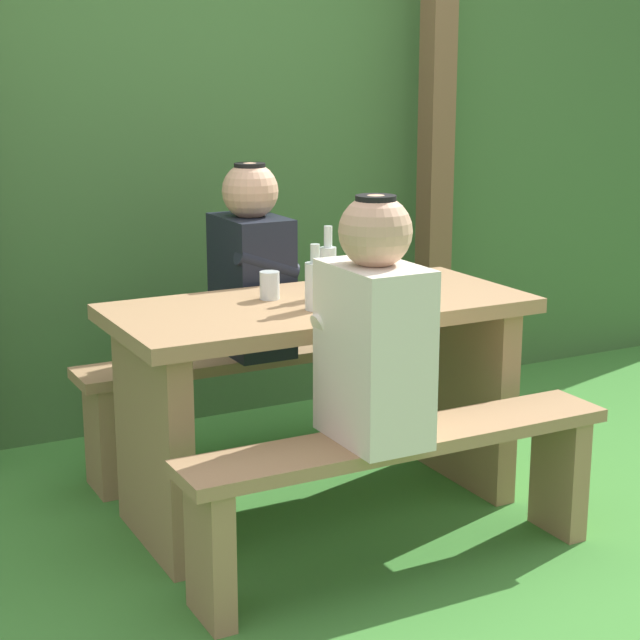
% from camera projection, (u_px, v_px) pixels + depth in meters
% --- Properties ---
extents(ground_plane, '(12.00, 12.00, 0.00)m').
position_uv_depth(ground_plane, '(320.00, 509.00, 3.70)').
color(ground_plane, '#408735').
extents(hedge_backdrop, '(6.40, 0.99, 2.22)m').
position_uv_depth(hedge_backdrop, '(156.00, 156.00, 4.82)').
color(hedge_backdrop, '#3C6632').
rests_on(hedge_backdrop, ground_plane).
extents(pergola_post_right, '(0.12, 0.12, 2.20)m').
position_uv_depth(pergola_post_right, '(436.00, 160.00, 4.71)').
color(pergola_post_right, brown).
rests_on(pergola_post_right, ground_plane).
extents(picnic_table, '(1.40, 0.64, 0.75)m').
position_uv_depth(picnic_table, '(320.00, 370.00, 3.58)').
color(picnic_table, '#9E7A51').
rests_on(picnic_table, ground_plane).
extents(bench_near, '(1.40, 0.24, 0.45)m').
position_uv_depth(bench_near, '(401.00, 473.00, 3.18)').
color(bench_near, '#9E7A51').
rests_on(bench_near, ground_plane).
extents(bench_far, '(1.40, 0.24, 0.45)m').
position_uv_depth(bench_far, '(257.00, 383.00, 4.07)').
color(bench_far, '#9E7A51').
rests_on(bench_far, ground_plane).
extents(person_white_shirt, '(0.25, 0.35, 0.72)m').
position_uv_depth(person_white_shirt, '(374.00, 329.00, 3.03)').
color(person_white_shirt, silver).
rests_on(person_white_shirt, bench_near).
extents(person_black_coat, '(0.25, 0.35, 0.72)m').
position_uv_depth(person_black_coat, '(252.00, 266.00, 3.95)').
color(person_black_coat, black).
rests_on(person_black_coat, bench_far).
extents(drinking_glass, '(0.07, 0.07, 0.09)m').
position_uv_depth(drinking_glass, '(270.00, 285.00, 3.54)').
color(drinking_glass, silver).
rests_on(drinking_glass, picnic_table).
extents(bottle_left, '(0.07, 0.07, 0.21)m').
position_uv_depth(bottle_left, '(315.00, 284.00, 3.38)').
color(bottle_left, silver).
rests_on(bottle_left, picnic_table).
extents(bottle_right, '(0.06, 0.06, 0.24)m').
position_uv_depth(bottle_right, '(328.00, 269.00, 3.57)').
color(bottle_right, silver).
rests_on(bottle_right, picnic_table).
extents(cell_phone, '(0.07, 0.14, 0.01)m').
position_uv_depth(cell_phone, '(357.00, 287.00, 3.72)').
color(cell_phone, black).
rests_on(cell_phone, picnic_table).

